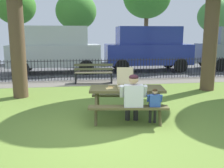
# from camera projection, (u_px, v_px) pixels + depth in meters

# --- Properties ---
(ground) EXTENTS (28.00, 10.61, 0.02)m
(ground) POSITION_uv_depth(u_px,v_px,m) (102.00, 117.00, 6.48)
(ground) COLOR olive
(cobblestone_walkway) EXTENTS (28.00, 1.40, 0.01)m
(cobblestone_walkway) POSITION_uv_depth(u_px,v_px,m) (90.00, 83.00, 10.95)
(cobblestone_walkway) COLOR slate
(street_asphalt) EXTENTS (28.00, 7.31, 0.01)m
(street_asphalt) POSITION_uv_depth(u_px,v_px,m) (86.00, 69.00, 15.18)
(street_asphalt) COLOR #515154
(picnic_table_foreground) EXTENTS (1.99, 1.72, 0.79)m
(picnic_table_foreground) POSITION_uv_depth(u_px,v_px,m) (127.00, 94.00, 6.27)
(picnic_table_foreground) COLOR brown
(picnic_table_foreground) RESTS_ON ground
(pizza_box_open) EXTENTS (0.47, 0.52, 0.46)m
(pizza_box_open) POSITION_uv_depth(u_px,v_px,m) (125.00, 82.00, 6.34)
(pizza_box_open) COLOR tan
(pizza_box_open) RESTS_ON picnic_table_foreground
(pizza_slice_on_table) EXTENTS (0.26, 0.31, 0.02)m
(pizza_slice_on_table) POSITION_uv_depth(u_px,v_px,m) (110.00, 88.00, 6.20)
(pizza_slice_on_table) COLOR #F9CF72
(pizza_slice_on_table) RESTS_ON picnic_table_foreground
(adult_at_table) EXTENTS (0.63, 0.63, 1.19)m
(adult_at_table) POSITION_uv_depth(u_px,v_px,m) (133.00, 97.00, 5.76)
(adult_at_table) COLOR #262626
(adult_at_table) RESTS_ON ground
(child_at_table) EXTENTS (0.36, 0.36, 0.87)m
(child_at_table) POSITION_uv_depth(u_px,v_px,m) (154.00, 103.00, 5.77)
(child_at_table) COLOR #2A2A2A
(child_at_table) RESTS_ON ground
(iron_fence_streetside) EXTENTS (21.54, 0.03, 0.96)m
(iron_fence_streetside) POSITION_uv_depth(u_px,v_px,m) (89.00, 69.00, 11.54)
(iron_fence_streetside) COLOR black
(iron_fence_streetside) RESTS_ON ground
(park_bench_center) EXTENTS (1.63, 0.59, 0.85)m
(park_bench_center) POSITION_uv_depth(u_px,v_px,m) (94.00, 74.00, 10.76)
(park_bench_center) COLOR brown
(park_bench_center) RESTS_ON ground
(parked_car_center) EXTENTS (4.75, 2.18, 2.46)m
(parked_car_center) POSITION_uv_depth(u_px,v_px,m) (55.00, 48.00, 13.53)
(parked_car_center) COLOR #B7BDBF
(parked_car_center) RESTS_ON ground
(parked_car_right) EXTENTS (4.75, 2.16, 2.46)m
(parked_car_right) POSITION_uv_depth(u_px,v_px,m) (148.00, 48.00, 14.26)
(parked_car_right) COLOR navy
(parked_car_right) RESTS_ON ground
(far_tree_midleft) EXTENTS (2.91, 2.91, 5.35)m
(far_tree_midleft) POSITION_uv_depth(u_px,v_px,m) (15.00, 7.00, 18.49)
(far_tree_midleft) COLOR brown
(far_tree_midleft) RESTS_ON ground
(far_tree_center) EXTENTS (3.07, 3.07, 5.11)m
(far_tree_center) POSITION_uv_depth(u_px,v_px,m) (76.00, 12.00, 19.18)
(far_tree_center) COLOR brown
(far_tree_center) RESTS_ON ground
(far_tree_right) EXTENTS (2.93, 2.93, 4.80)m
(far_tree_right) POSITION_uv_depth(u_px,v_px,m) (216.00, 17.00, 20.84)
(far_tree_right) COLOR brown
(far_tree_right) RESTS_ON ground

